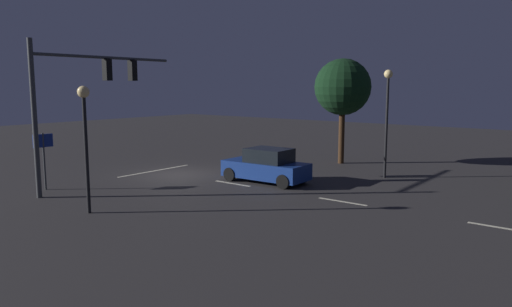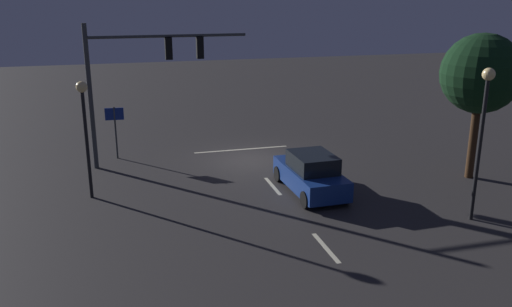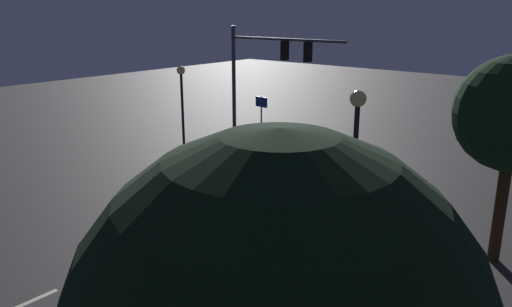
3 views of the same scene
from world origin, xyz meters
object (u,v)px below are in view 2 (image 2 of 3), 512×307
(route_sign, at_px, (115,122))
(street_lamp_right_kerb, at_px, (84,117))
(street_lamp_left_kerb, at_px, (483,117))
(tree_left_far, at_px, (481,74))
(car_approaching, at_px, (311,174))
(traffic_signal_assembly, at_px, (141,67))

(route_sign, bearing_deg, street_lamp_right_kerb, 77.83)
(street_lamp_left_kerb, distance_m, tree_left_far, 5.03)
(car_approaching, bearing_deg, traffic_signal_assembly, -41.85)
(street_lamp_left_kerb, height_order, street_lamp_right_kerb, street_lamp_left_kerb)
(tree_left_far, bearing_deg, route_sign, -24.92)
(street_lamp_left_kerb, relative_size, tree_left_far, 0.87)
(car_approaching, xyz_separation_m, tree_left_far, (-7.56, 0.10, 3.85))
(traffic_signal_assembly, bearing_deg, street_lamp_left_kerb, 138.28)
(car_approaching, height_order, tree_left_far, tree_left_far)
(street_lamp_right_kerb, xyz_separation_m, tree_left_far, (-16.35, 1.84, 1.29))
(street_lamp_left_kerb, bearing_deg, street_lamp_right_kerb, -23.63)
(street_lamp_left_kerb, distance_m, street_lamp_right_kerb, 14.74)
(traffic_signal_assembly, height_order, street_lamp_left_kerb, traffic_signal_assembly)
(traffic_signal_assembly, bearing_deg, tree_left_far, 157.43)
(street_lamp_right_kerb, bearing_deg, car_approaching, 168.83)
(tree_left_far, bearing_deg, street_lamp_right_kerb, -6.42)
(traffic_signal_assembly, bearing_deg, car_approaching, 138.15)
(tree_left_far, bearing_deg, traffic_signal_assembly, -22.57)
(route_sign, xyz_separation_m, tree_left_far, (-15.22, 7.07, 2.75))
(car_approaching, xyz_separation_m, street_lamp_right_kerb, (8.79, -1.74, 2.55))
(street_lamp_left_kerb, height_order, route_sign, street_lamp_left_kerb)
(street_lamp_right_kerb, xyz_separation_m, route_sign, (-1.13, -5.23, -1.46))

